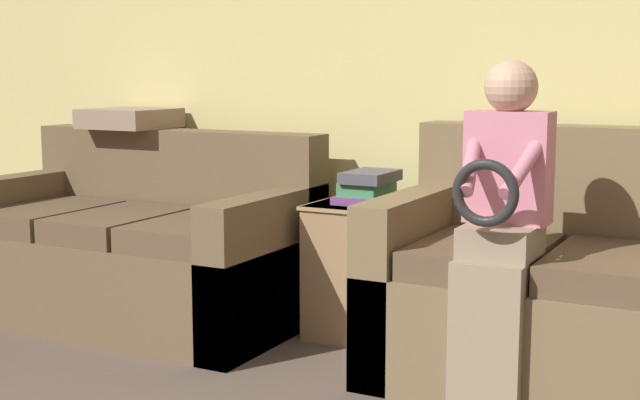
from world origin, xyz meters
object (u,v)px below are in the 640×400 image
(couch_side, at_px, (140,252))
(side_shelf, at_px, (367,267))
(couch_main, at_px, (624,302))
(child_left_seated, at_px, (500,218))
(book_stack, at_px, (369,187))
(throw_pillow, at_px, (130,118))

(couch_side, relative_size, side_shelf, 2.70)
(couch_main, distance_m, couch_side, 2.25)
(child_left_seated, height_order, book_stack, child_left_seated)
(couch_side, bearing_deg, child_left_seated, -9.88)
(throw_pillow, bearing_deg, couch_side, -46.46)
(couch_main, distance_m, side_shelf, 1.18)
(child_left_seated, bearing_deg, couch_side, 170.12)
(child_left_seated, bearing_deg, throw_pillow, 163.70)
(couch_main, xyz_separation_m, book_stack, (-1.16, 0.22, 0.34))
(couch_side, height_order, child_left_seated, child_left_seated)
(couch_side, xyz_separation_m, book_stack, (1.10, 0.27, 0.36))
(book_stack, bearing_deg, couch_side, -166.09)
(book_stack, bearing_deg, couch_main, -10.74)
(couch_side, bearing_deg, couch_main, 1.32)
(child_left_seated, relative_size, side_shelf, 2.03)
(throw_pillow, bearing_deg, book_stack, -1.50)
(couch_main, relative_size, throw_pillow, 4.46)
(side_shelf, bearing_deg, child_left_seated, -37.10)
(couch_main, relative_size, child_left_seated, 1.47)
(side_shelf, distance_m, throw_pillow, 1.53)
(child_left_seated, relative_size, throw_pillow, 3.04)
(couch_main, xyz_separation_m, side_shelf, (-1.16, 0.21, -0.03))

